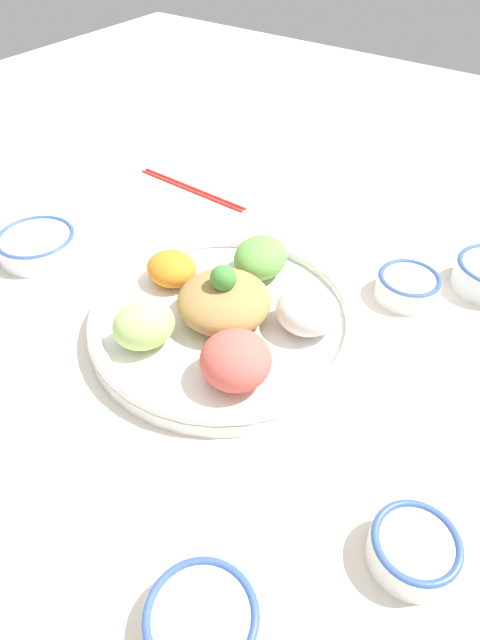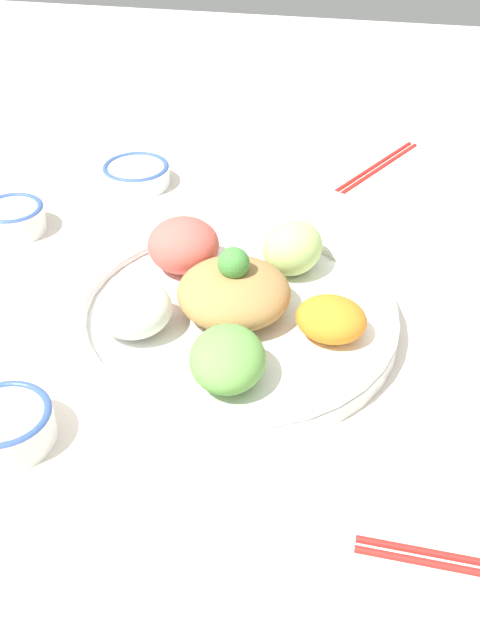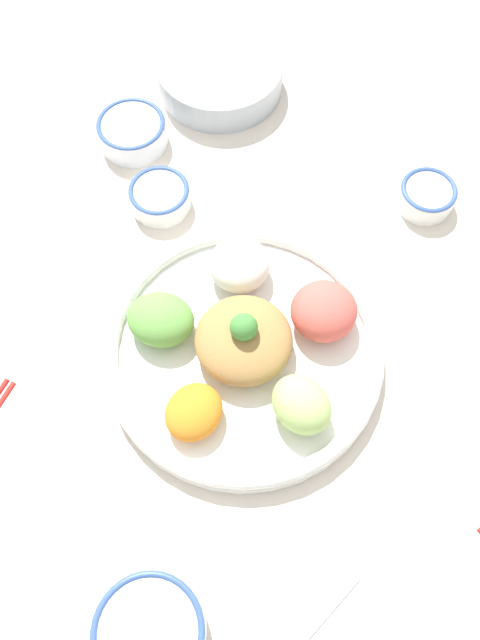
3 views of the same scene
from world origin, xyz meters
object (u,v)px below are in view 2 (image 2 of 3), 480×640
at_px(sauce_bowl_red, 14,217).
at_px(sauce_bowl_dark, 136,174).
at_px(salad_platter, 231,307).
at_px(rice_bowl_plain, 6,424).
at_px(chopsticks_pair_far, 378,165).
at_px(serving_spoon_extra, 199,154).
at_px(serving_spoon_main, 422,242).

relative_size(sauce_bowl_red, sauce_bowl_dark, 0.84).
bearing_deg(salad_platter, rice_bowl_plain, 140.54).
bearing_deg(sauce_bowl_red, chopsticks_pair_far, -58.86).
bearing_deg(sauce_bowl_red, serving_spoon_extra, -34.81).
bearing_deg(serving_spoon_main, sauce_bowl_dark, -170.19).
bearing_deg(serving_spoon_main, salad_platter, -111.83).
height_order(salad_platter, rice_bowl_plain, salad_platter).
height_order(sauce_bowl_dark, serving_spoon_extra, sauce_bowl_dark).
xyz_separation_m(sauce_bowl_red, sauce_bowl_dark, (0.16, -0.12, -0.00)).
xyz_separation_m(salad_platter, serving_spoon_extra, (0.42, 0.14, -0.02)).
relative_size(sauce_bowl_dark, serving_spoon_extra, 0.75).
xyz_separation_m(salad_platter, rice_bowl_plain, (-0.21, 0.17, -0.01)).
bearing_deg(sauce_bowl_red, salad_platter, -114.80).
bearing_deg(rice_bowl_plain, sauce_bowl_dark, 3.73).
height_order(sauce_bowl_dark, chopsticks_pair_far, sauce_bowl_dark).
relative_size(rice_bowl_plain, serving_spoon_main, 0.67).
bearing_deg(sauce_bowl_dark, serving_spoon_extra, -31.16).
xyz_separation_m(chopsticks_pair_far, serving_spoon_extra, (-0.01, 0.28, -0.00)).
distance_m(sauce_bowl_red, chopsticks_pair_far, 0.54).
xyz_separation_m(rice_bowl_plain, serving_spoon_main, (0.42, -0.38, -0.02)).
relative_size(chopsticks_pair_far, serving_spoon_main, 1.47).
bearing_deg(sauce_bowl_dark, sauce_bowl_red, 142.78).
distance_m(sauce_bowl_dark, serving_spoon_extra, 0.13).
distance_m(chopsticks_pair_far, serving_spoon_main, 0.22).
xyz_separation_m(salad_platter, serving_spoon_main, (0.22, -0.21, -0.02)).
height_order(sauce_bowl_dark, serving_spoon_main, sauce_bowl_dark).
relative_size(sauce_bowl_red, serving_spoon_main, 0.62).
distance_m(rice_bowl_plain, serving_spoon_main, 0.57).
xyz_separation_m(sauce_bowl_red, chopsticks_pair_far, (0.28, -0.46, -0.02)).
bearing_deg(sauce_bowl_red, sauce_bowl_dark, -37.22).
distance_m(salad_platter, serving_spoon_main, 0.30).
relative_size(rice_bowl_plain, chopsticks_pair_far, 0.46).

